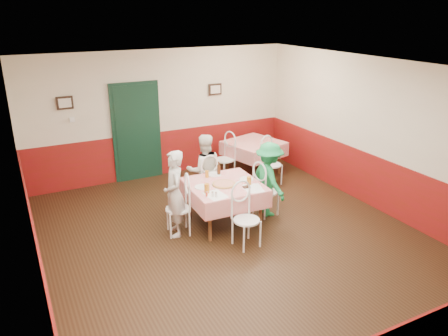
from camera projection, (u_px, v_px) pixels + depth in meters
name	position (u px, v px, depth m)	size (l,w,h in m)	color
floor	(236.00, 240.00, 7.21)	(7.00, 7.00, 0.00)	black
ceiling	(238.00, 69.00, 6.24)	(7.00, 7.00, 0.00)	white
back_wall	(161.00, 114.00, 9.65)	(6.00, 0.10, 2.80)	beige
front_wall	(430.00, 279.00, 3.80)	(6.00, 0.10, 2.80)	beige
left_wall	(27.00, 197.00, 5.45)	(0.10, 7.00, 2.80)	beige
right_wall	(381.00, 136.00, 8.01)	(0.10, 7.00, 2.80)	beige
wainscot_back	(164.00, 153.00, 9.95)	(6.00, 0.03, 1.00)	maroon
wainscot_left	(39.00, 259.00, 5.77)	(0.03, 7.00, 1.00)	maroon
wainscot_right	(374.00, 182.00, 8.31)	(0.03, 7.00, 1.00)	maroon
door	(137.00, 133.00, 9.48)	(0.96, 0.06, 2.10)	black
picture_left	(65.00, 103.00, 8.60)	(0.32, 0.03, 0.26)	black
picture_right	(215.00, 89.00, 10.01)	(0.32, 0.03, 0.26)	black
thermostat	(72.00, 120.00, 8.77)	(0.10, 0.03, 0.10)	white
main_table	(224.00, 204.00, 7.66)	(1.22, 1.22, 0.77)	red
second_table	(254.00, 158.00, 10.00)	(1.12, 1.12, 0.77)	red
chair_left	(178.00, 209.00, 7.30)	(0.42, 0.42, 0.90)	white
chair_right	(266.00, 192.00, 7.97)	(0.42, 0.42, 0.90)	white
chair_far	(205.00, 183.00, 8.36)	(0.42, 0.42, 0.90)	white
chair_near	(247.00, 220.00, 6.92)	(0.42, 0.42, 0.90)	white
chair_second_a	(224.00, 160.00, 9.65)	(0.42, 0.42, 0.90)	white
chair_second_b	(272.00, 165.00, 9.34)	(0.42, 0.42, 0.90)	white
pizza	(224.00, 184.00, 7.48)	(0.40, 0.40, 0.03)	#B74723
plate_left	(202.00, 187.00, 7.38)	(0.25, 0.25, 0.01)	white
plate_right	(246.00, 179.00, 7.72)	(0.25, 0.25, 0.01)	white
plate_far	(214.00, 175.00, 7.92)	(0.25, 0.25, 0.01)	white
glass_a	(207.00, 188.00, 7.14)	(0.08, 0.08, 0.16)	#BF7219
glass_b	(249.00, 181.00, 7.47)	(0.08, 0.08, 0.14)	#BF7219
glass_c	(207.00, 174.00, 7.80)	(0.07, 0.07, 0.12)	#BF7219
beer_bottle	(219.00, 169.00, 7.89)	(0.06, 0.06, 0.23)	#381C0A
shaker_a	(213.00, 194.00, 7.00)	(0.04, 0.04, 0.09)	silver
shaker_b	(216.00, 195.00, 6.98)	(0.04, 0.04, 0.09)	silver
shaker_c	(207.00, 194.00, 7.02)	(0.04, 0.04, 0.09)	#B23319
menu_left	(215.00, 195.00, 7.08)	(0.30, 0.40, 0.00)	white
menu_right	(253.00, 188.00, 7.34)	(0.30, 0.40, 0.00)	white
wallet	(247.00, 187.00, 7.37)	(0.11, 0.09, 0.02)	black
diner_left	(175.00, 194.00, 7.18)	(0.54, 0.35, 1.47)	gray
diner_far	(204.00, 170.00, 8.32)	(0.69, 0.53, 1.41)	gray
diner_right	(269.00, 179.00, 7.91)	(0.89, 0.51, 1.38)	gray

